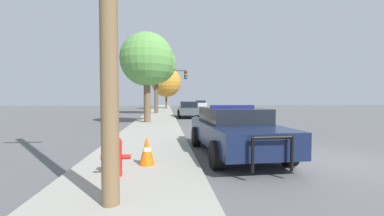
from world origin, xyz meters
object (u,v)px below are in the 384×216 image
object	(u,v)px
car_background_midblock	(188,109)
tree_sidewalk_near	(147,60)
traffic_light	(170,82)
police_car	(234,129)
car_background_distant	(200,104)
tree_sidewalk_far	(166,82)
traffic_cone	(147,150)
fire_hydrant	(116,155)
tree_sidewalk_mid	(156,64)

from	to	relation	value
car_background_midblock	tree_sidewalk_near	size ratio (longest dim) A/B	0.75
traffic_light	tree_sidewalk_near	size ratio (longest dim) A/B	0.79
traffic_light	car_background_midblock	world-z (taller)	traffic_light
police_car	car_background_distant	xyz separation A→B (m)	(4.01, 37.23, -0.05)
tree_sidewalk_far	traffic_cone	xyz separation A→B (m)	(-0.58, -34.53, -3.81)
tree_sidewalk_far	car_background_midblock	bearing A→B (deg)	-83.79
car_background_midblock	tree_sidewalk_near	distance (m)	7.36
fire_hydrant	traffic_light	distance (m)	22.80
police_car	car_background_midblock	distance (m)	15.34
fire_hydrant	tree_sidewalk_near	xyz separation A→B (m)	(-0.20, 12.14, 3.76)
tree_sidewalk_mid	tree_sidewalk_far	xyz separation A→B (m)	(1.12, 12.70, -1.17)
fire_hydrant	tree_sidewalk_near	bearing A→B (deg)	90.96
car_background_midblock	tree_sidewalk_mid	world-z (taller)	tree_sidewalk_mid
police_car	tree_sidewalk_mid	xyz separation A→B (m)	(-3.11, 20.34, 4.68)
car_background_distant	tree_sidewalk_far	size ratio (longest dim) A/B	0.66
police_car	traffic_light	xyz separation A→B (m)	(-1.67, 20.22, 2.72)
police_car	tree_sidewalk_far	xyz separation A→B (m)	(-1.99, 33.04, 3.51)
traffic_light	car_background_distant	size ratio (longest dim) A/B	1.12
traffic_cone	car_background_distant	bearing A→B (deg)	80.35
tree_sidewalk_near	police_car	bearing A→B (deg)	-71.14
car_background_midblock	traffic_cone	size ratio (longest dim) A/B	6.52
car_background_distant	tree_sidewalk_near	bearing A→B (deg)	-105.46
tree_sidewalk_mid	fire_hydrant	bearing A→B (deg)	-90.09
car_background_distant	tree_sidewalk_far	xyz separation A→B (m)	(-6.00, -4.19, 3.56)
tree_sidewalk_near	tree_sidewalk_mid	bearing A→B (deg)	88.70
tree_sidewalk_near	tree_sidewalk_far	distance (m)	23.28
police_car	car_background_distant	bearing A→B (deg)	-98.71
traffic_light	car_background_distant	xyz separation A→B (m)	(5.68, 17.01, -2.77)
car_background_midblock	traffic_cone	world-z (taller)	car_background_midblock
car_background_distant	traffic_cone	bearing A→B (deg)	-100.09
car_background_midblock	tree_sidewalk_mid	size ratio (longest dim) A/B	0.61
police_car	tree_sidewalk_near	distance (m)	10.95
tree_sidewalk_near	traffic_cone	distance (m)	11.95
fire_hydrant	tree_sidewalk_near	size ratio (longest dim) A/B	0.14
tree_sidewalk_mid	car_background_distant	bearing A→B (deg)	67.13
police_car	traffic_cone	xyz separation A→B (m)	(-2.57, -1.49, -0.30)
tree_sidewalk_mid	tree_sidewalk_near	bearing A→B (deg)	-91.30
car_background_midblock	tree_sidewalk_mid	distance (m)	7.51
fire_hydrant	traffic_light	xyz separation A→B (m)	(1.48, 22.56, 2.93)
police_car	car_background_midblock	world-z (taller)	police_car
police_car	tree_sidewalk_far	world-z (taller)	tree_sidewalk_far
traffic_light	tree_sidewalk_mid	xyz separation A→B (m)	(-1.44, 0.12, 1.96)
tree_sidewalk_far	fire_hydrant	bearing A→B (deg)	-91.87
traffic_light	traffic_cone	size ratio (longest dim) A/B	6.84
car_background_distant	tree_sidewalk_near	xyz separation A→B (m)	(-7.36, -27.43, 3.61)
police_car	tree_sidewalk_mid	distance (m)	21.10
traffic_light	car_background_midblock	size ratio (longest dim) A/B	1.05
police_car	tree_sidewalk_far	size ratio (longest dim) A/B	0.78
police_car	fire_hydrant	xyz separation A→B (m)	(-3.14, -2.34, -0.21)
tree_sidewalk_near	car_background_distant	bearing A→B (deg)	74.98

